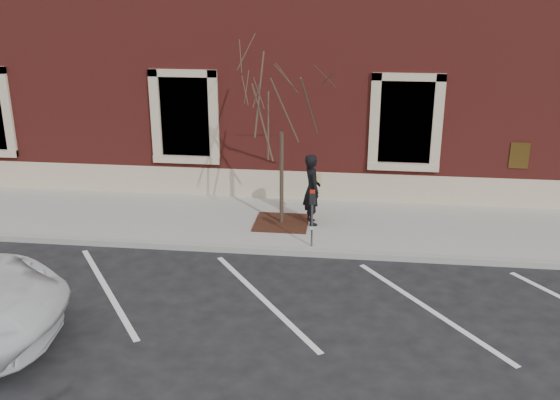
# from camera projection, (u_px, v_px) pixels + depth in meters

# --- Properties ---
(ground) EXTENTS (120.00, 120.00, 0.00)m
(ground) POSITION_uv_depth(u_px,v_px,m) (277.00, 254.00, 14.34)
(ground) COLOR #28282B
(ground) RESTS_ON ground
(sidewalk_near) EXTENTS (40.00, 3.50, 0.15)m
(sidewalk_near) POSITION_uv_depth(u_px,v_px,m) (285.00, 223.00, 15.96)
(sidewalk_near) COLOR #A9A89E
(sidewalk_near) RESTS_ON ground
(curb_near) EXTENTS (40.00, 0.12, 0.15)m
(curb_near) POSITION_uv_depth(u_px,v_px,m) (277.00, 251.00, 14.27)
(curb_near) COLOR #9E9E99
(curb_near) RESTS_ON ground
(parking_stripes) EXTENTS (28.00, 4.40, 0.01)m
(parking_stripes) POSITION_uv_depth(u_px,v_px,m) (263.00, 299.00, 12.28)
(parking_stripes) COLOR silver
(parking_stripes) RESTS_ON ground
(building_civic) EXTENTS (40.00, 8.62, 8.00)m
(building_civic) POSITION_uv_depth(u_px,v_px,m) (307.00, 45.00, 20.29)
(building_civic) COLOR maroon
(building_civic) RESTS_ON ground
(man) EXTENTS (0.62, 0.76, 1.79)m
(man) POSITION_uv_depth(u_px,v_px,m) (312.00, 190.00, 15.46)
(man) COLOR black
(man) RESTS_ON sidewalk_near
(parking_meter) EXTENTS (0.12, 0.09, 1.36)m
(parking_meter) POSITION_uv_depth(u_px,v_px,m) (312.00, 208.00, 14.07)
(parking_meter) COLOR #595B60
(parking_meter) RESTS_ON sidewalk_near
(tree_grate) EXTENTS (1.34, 1.34, 0.03)m
(tree_grate) POSITION_uv_depth(u_px,v_px,m) (282.00, 223.00, 15.74)
(tree_grate) COLOR #432315
(tree_grate) RESTS_ON sidewalk_near
(sapling) EXTENTS (2.57, 2.57, 4.28)m
(sapling) POSITION_uv_depth(u_px,v_px,m) (282.00, 106.00, 14.76)
(sapling) COLOR #433229
(sapling) RESTS_ON sidewalk_near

